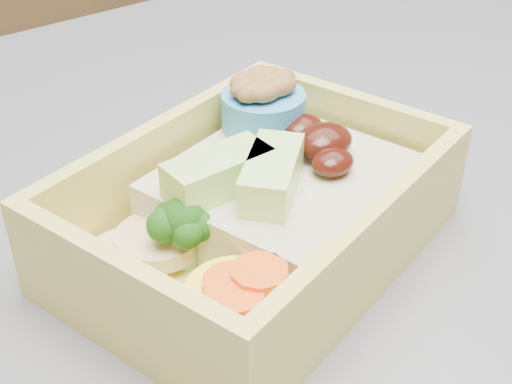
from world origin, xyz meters
TOP-DOWN VIEW (x-y plane):
  - bento_box at (-0.02, -0.07)m, footprint 0.24×0.20m

SIDE VIEW (x-z plane):
  - bento_box at x=-0.02m, z-range 0.91..0.98m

